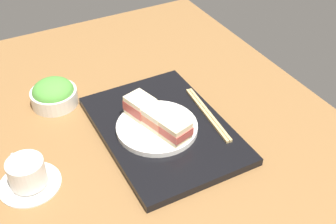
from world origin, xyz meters
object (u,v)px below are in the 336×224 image
Objects in this scene: sandwich_near at (175,129)px; coffee_cup at (27,175)px; sandwich_far at (140,106)px; salad_bowl at (54,94)px; chopsticks_pair at (208,114)px; sandwich_plate at (157,127)px; sandwich_middle at (157,117)px.

sandwich_near is 33.36cm from coffee_cup.
sandwich_far reaches higher than coffee_cup.
salad_bowl is at bearing 41.47° from sandwich_far.
chopsticks_pair is 1.69× the size of coffee_cup.
sandwich_far is at bearing 66.70° from chopsticks_pair.
sandwich_plate is 3.03cm from sandwich_middle.
salad_bowl is (24.19, 18.12, 0.52)cm from sandwich_plate.
coffee_cup is at bearing 92.35° from sandwich_middle.
salad_bowl is 0.91× the size of coffee_cup.
sandwich_plate is 6.56cm from sandwich_near.
sandwich_plate is at bearing -163.15° from sandwich_far.
sandwich_near is 0.67× the size of salad_bowl.
sandwich_far is at bearing -138.53° from salad_bowl.
sandwich_middle is at bearing 16.85° from sandwich_near.
salad_bowl is at bearing -27.33° from coffee_cup.
sandwich_far reaches higher than chopsticks_pair.
sandwich_plate is 2.50× the size of sandwich_far.
sandwich_far is (11.23, 3.40, 0.25)cm from sandwich_near.
sandwich_near reaches higher than sandwich_plate.
sandwich_near is 0.36× the size of chopsticks_pair.
sandwich_plate is 0.87× the size of chopsticks_pair.
chopsticks_pair is (-1.02, -13.70, -3.36)cm from sandwich_middle.
sandwich_near is 0.99× the size of sandwich_middle.
sandwich_middle reaches higher than chopsticks_pair.
sandwich_middle is 14.14cm from chopsticks_pair.
sandwich_middle is at bearing 85.74° from chopsticks_pair.
sandwich_middle is 0.36× the size of chopsticks_pair.
sandwich_plate is at bearing 85.74° from chopsticks_pair.
sandwich_near reaches higher than chopsticks_pair.
coffee_cup reaches higher than sandwich_plate.
sandwich_far is 0.59× the size of coffee_cup.
sandwich_middle is at bearing -87.65° from coffee_cup.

